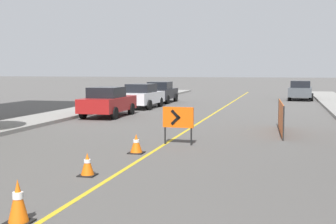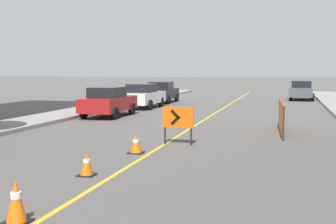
{
  "view_description": "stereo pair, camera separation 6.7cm",
  "coord_description": "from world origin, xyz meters",
  "px_view_note": "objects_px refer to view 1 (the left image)",
  "views": [
    {
      "loc": [
        3.9,
        2.95,
        2.54
      ],
      "look_at": [
        -0.15,
        19.2,
        1.0
      ],
      "focal_mm": 50.0,
      "sensor_mm": 36.0,
      "label": 1
    },
    {
      "loc": [
        3.96,
        2.96,
        2.54
      ],
      "look_at": [
        -0.15,
        19.2,
        1.0
      ],
      "focal_mm": 50.0,
      "sensor_mm": 36.0,
      "label": 2
    }
  ],
  "objects_px": {
    "traffic_cone_third": "(18,202)",
    "parked_car_curb_mid": "(142,96)",
    "arrow_barricade_primary": "(178,119)",
    "parked_car_curb_near": "(108,102)",
    "traffic_cone_fourth": "(87,164)",
    "parked_car_curb_far": "(161,92)",
    "traffic_cone_fifth": "(136,144)",
    "parked_car_opposite_side": "(300,90)"
  },
  "relations": [
    {
      "from": "traffic_cone_fifth",
      "to": "parked_car_curb_far",
      "type": "height_order",
      "value": "parked_car_curb_far"
    },
    {
      "from": "parked_car_curb_mid",
      "to": "traffic_cone_fourth",
      "type": "bearing_deg",
      "value": -74.1
    },
    {
      "from": "traffic_cone_fourth",
      "to": "arrow_barricade_primary",
      "type": "relative_size",
      "value": 0.44
    },
    {
      "from": "traffic_cone_fifth",
      "to": "parked_car_curb_near",
      "type": "height_order",
      "value": "parked_car_curb_near"
    },
    {
      "from": "parked_car_curb_mid",
      "to": "traffic_cone_third",
      "type": "bearing_deg",
      "value": -75.36
    },
    {
      "from": "parked_car_curb_near",
      "to": "parked_car_opposite_side",
      "type": "distance_m",
      "value": 19.59
    },
    {
      "from": "traffic_cone_third",
      "to": "parked_car_curb_mid",
      "type": "distance_m",
      "value": 22.88
    },
    {
      "from": "traffic_cone_fifth",
      "to": "parked_car_opposite_side",
      "type": "relative_size",
      "value": 0.13
    },
    {
      "from": "traffic_cone_fourth",
      "to": "parked_car_curb_near",
      "type": "height_order",
      "value": "parked_car_curb_near"
    },
    {
      "from": "parked_car_curb_near",
      "to": "parked_car_curb_far",
      "type": "height_order",
      "value": "same"
    },
    {
      "from": "parked_car_opposite_side",
      "to": "parked_car_curb_mid",
      "type": "bearing_deg",
      "value": -130.22
    },
    {
      "from": "traffic_cone_fourth",
      "to": "traffic_cone_fifth",
      "type": "relative_size",
      "value": 0.95
    },
    {
      "from": "traffic_cone_fifth",
      "to": "parked_car_opposite_side",
      "type": "distance_m",
      "value": 27.23
    },
    {
      "from": "parked_car_curb_near",
      "to": "traffic_cone_fifth",
      "type": "bearing_deg",
      "value": -63.99
    },
    {
      "from": "traffic_cone_fifth",
      "to": "parked_car_curb_mid",
      "type": "bearing_deg",
      "value": 106.58
    },
    {
      "from": "arrow_barricade_primary",
      "to": "parked_car_curb_far",
      "type": "height_order",
      "value": "parked_car_curb_far"
    },
    {
      "from": "traffic_cone_fourth",
      "to": "parked_car_curb_far",
      "type": "xyz_separation_m",
      "value": [
        -4.62,
        24.1,
        0.53
      ]
    },
    {
      "from": "traffic_cone_fourth",
      "to": "traffic_cone_fifth",
      "type": "bearing_deg",
      "value": 86.29
    },
    {
      "from": "traffic_cone_third",
      "to": "traffic_cone_fourth",
      "type": "xyz_separation_m",
      "value": [
        -0.31,
        3.48,
        -0.09
      ]
    },
    {
      "from": "arrow_barricade_primary",
      "to": "parked_car_curb_near",
      "type": "relative_size",
      "value": 0.3
    },
    {
      "from": "traffic_cone_third",
      "to": "parked_car_curb_mid",
      "type": "height_order",
      "value": "parked_car_curb_mid"
    },
    {
      "from": "traffic_cone_fourth",
      "to": "arrow_barricade_primary",
      "type": "bearing_deg",
      "value": 77.83
    },
    {
      "from": "arrow_barricade_primary",
      "to": "parked_car_curb_mid",
      "type": "distance_m",
      "value": 14.95
    },
    {
      "from": "traffic_cone_third",
      "to": "traffic_cone_fourth",
      "type": "distance_m",
      "value": 3.5
    },
    {
      "from": "parked_car_curb_mid",
      "to": "traffic_cone_fifth",
      "type": "bearing_deg",
      "value": -70.86
    },
    {
      "from": "arrow_barricade_primary",
      "to": "parked_car_curb_near",
      "type": "xyz_separation_m",
      "value": [
        -5.72,
        8.22,
        -0.08
      ]
    },
    {
      "from": "traffic_cone_fifth",
      "to": "parked_car_opposite_side",
      "type": "xyz_separation_m",
      "value": [
        5.59,
        26.65,
        0.51
      ]
    },
    {
      "from": "traffic_cone_third",
      "to": "traffic_cone_fourth",
      "type": "relative_size",
      "value": 1.33
    },
    {
      "from": "traffic_cone_fourth",
      "to": "parked_car_curb_mid",
      "type": "bearing_deg",
      "value": 103.34
    },
    {
      "from": "traffic_cone_fourth",
      "to": "traffic_cone_third",
      "type": "bearing_deg",
      "value": -84.97
    },
    {
      "from": "parked_car_curb_far",
      "to": "parked_car_opposite_side",
      "type": "distance_m",
      "value": 11.87
    },
    {
      "from": "traffic_cone_fourth",
      "to": "parked_car_curb_mid",
      "type": "distance_m",
      "value": 19.42
    },
    {
      "from": "parked_car_curb_far",
      "to": "traffic_cone_fifth",
      "type": "bearing_deg",
      "value": -77.8
    },
    {
      "from": "arrow_barricade_primary",
      "to": "parked_car_curb_near",
      "type": "bearing_deg",
      "value": 127.8
    },
    {
      "from": "traffic_cone_fifth",
      "to": "parked_car_curb_mid",
      "type": "distance_m",
      "value": 16.42
    },
    {
      "from": "parked_car_curb_mid",
      "to": "parked_car_opposite_side",
      "type": "bearing_deg",
      "value": 49.3
    },
    {
      "from": "parked_car_curb_mid",
      "to": "parked_car_curb_far",
      "type": "xyz_separation_m",
      "value": [
        -0.14,
        5.21,
        0.0
      ]
    },
    {
      "from": "traffic_cone_fourth",
      "to": "parked_car_opposite_side",
      "type": "relative_size",
      "value": 0.13
    },
    {
      "from": "arrow_barricade_primary",
      "to": "traffic_cone_fifth",
      "type": "bearing_deg",
      "value": -112.31
    },
    {
      "from": "traffic_cone_third",
      "to": "parked_car_curb_far",
      "type": "bearing_deg",
      "value": 100.12
    },
    {
      "from": "parked_car_curb_near",
      "to": "parked_car_opposite_side",
      "type": "bearing_deg",
      "value": 58.13
    },
    {
      "from": "traffic_cone_fourth",
      "to": "traffic_cone_fifth",
      "type": "xyz_separation_m",
      "value": [
        0.2,
        3.15,
        0.01
      ]
    }
  ]
}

